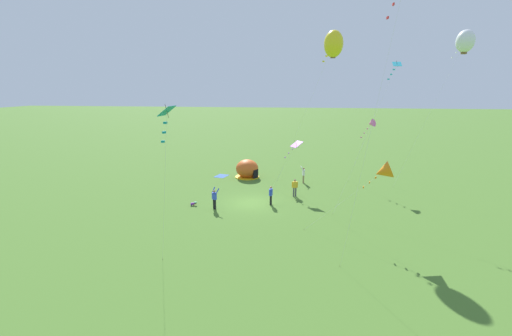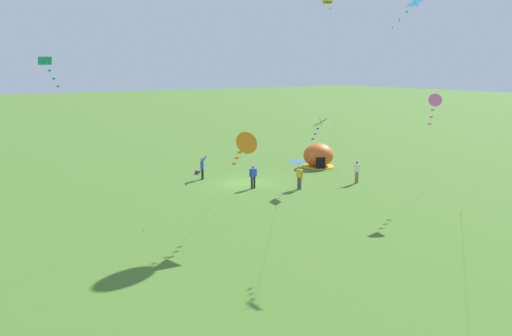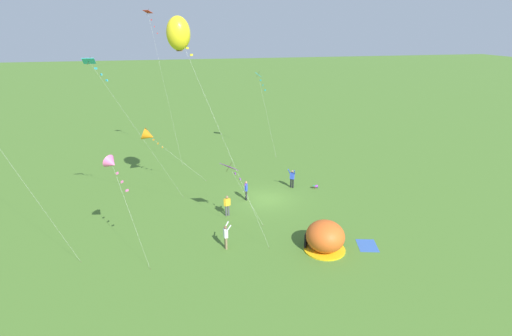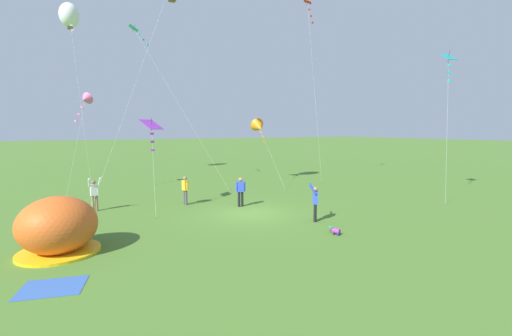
# 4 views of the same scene
# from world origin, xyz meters

# --- Properties ---
(ground_plane) EXTENTS (300.00, 300.00, 0.00)m
(ground_plane) POSITION_xyz_m (0.00, 0.00, 0.00)
(ground_plane) COLOR #477028
(popup_tent) EXTENTS (2.81, 2.81, 2.10)m
(popup_tent) POSITION_xyz_m (-8.94, -1.83, 1.00)
(popup_tent) COLOR #D8591E
(popup_tent) RESTS_ON ground
(picnic_blanket) EXTENTS (1.97, 1.68, 0.01)m
(picnic_blanket) POSITION_xyz_m (-9.07, -4.94, 0.01)
(picnic_blanket) COLOR #3359A5
(picnic_blanket) RESTS_ON ground
(toddler_crawling) EXTENTS (0.39, 0.55, 0.32)m
(toddler_crawling) POSITION_xyz_m (1.41, -5.01, 0.18)
(toddler_crawling) COLOR purple
(toddler_crawling) RESTS_ON ground
(person_flying_kite) EXTENTS (0.68, 0.72, 1.89)m
(person_flying_kite) POSITION_xyz_m (2.03, -2.92, 1.00)
(person_flying_kite) COLOR black
(person_flying_kite) RESTS_ON ground
(person_near_tent) EXTENTS (0.32, 0.58, 1.72)m
(person_near_tent) POSITION_xyz_m (-2.43, 3.83, 0.96)
(person_near_tent) COLOR #4C4C51
(person_near_tent) RESTS_ON ground
(person_arms_raised) EXTENTS (0.67, 0.52, 1.89)m
(person_arms_raised) POSITION_xyz_m (-7.32, 4.66, 1.00)
(person_arms_raised) COLOR #8C7251
(person_arms_raised) RESTS_ON ground
(person_center_field) EXTENTS (0.58, 0.30, 1.72)m
(person_center_field) POSITION_xyz_m (0.27, 1.78, 0.96)
(person_center_field) COLOR black
(person_center_field) RESTS_ON ground
(kite_cyan) EXTENTS (5.82, 5.78, 12.52)m
(kite_cyan) POSITION_xyz_m (-3.25, 12.20, 11.71)
(kite_cyan) COLOR silver
(kite_cyan) RESTS_ON ground
(kite_orange) EXTENTS (1.33, 5.89, 5.48)m
(kite_orange) POSITION_xyz_m (6.04, 9.84, 4.73)
(kite_orange) COLOR silver
(kite_orange) RESTS_ON ground
(kite_red) EXTENTS (0.95, 2.76, 15.85)m
(kite_red) POSITION_xyz_m (10.43, 8.87, 14.70)
(kite_red) COLOR silver
(kite_red) RESTS_ON ground
(kite_pink) EXTENTS (2.14, 2.30, 7.13)m
(kite_pink) POSITION_xyz_m (-7.20, 11.37, 6.62)
(kite_pink) COLOR silver
(kite_pink) RESTS_ON ground
(kite_purple) EXTENTS (1.37, 3.13, 5.16)m
(kite_purple) POSITION_xyz_m (-4.30, 3.75, 4.63)
(kite_purple) COLOR silver
(kite_purple) RESTS_ON ground
(kite_white) EXTENTS (1.66, 6.39, 15.61)m
(kite_white) POSITION_xyz_m (-7.72, 19.59, 14.55)
(kite_white) COLOR silver
(kite_white) RESTS_ON ground
(kite_teal) EXTENTS (2.54, 2.07, 9.48)m
(kite_teal) POSITION_xyz_m (13.08, -2.30, 8.76)
(kite_teal) COLOR silver
(kite_teal) RESTS_ON ground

